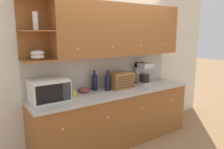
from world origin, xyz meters
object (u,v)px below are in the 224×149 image
Objects in this scene: microwave at (49,90)px; wine_bottle at (108,81)px; mug at (131,81)px; second_wine_bottle at (95,81)px; mug_blue_second at (74,93)px; coffee_maker at (143,73)px; bread_box at (121,80)px; bowl_stack_on_counter at (84,90)px.

microwave is 0.97m from wine_bottle.
microwave is at bearing -174.12° from mug.
second_wine_bottle is 0.21m from wine_bottle.
coffee_maker is (1.42, 0.07, 0.15)m from mug_blue_second.
second_wine_bottle is 1.00m from coffee_maker.
second_wine_bottle is at bearing 162.79° from bread_box.
mug is at bearing 7.90° from mug_blue_second.
bread_box is at bearing -17.21° from second_wine_bottle.
coffee_maker is at bearing 4.16° from wine_bottle.
bread_box reaches higher than mug_blue_second.
wine_bottle is at bearing 0.76° from mug_blue_second.
second_wine_bottle and wine_bottle have the same top height.
bowl_stack_on_counter is 0.56× the size of wine_bottle.
microwave reaches higher than bread_box.
wine_bottle reaches higher than mug.
mug is (0.34, 0.17, -0.09)m from bread_box.
coffee_maker is (0.22, -0.10, 0.15)m from mug.
coffee_maker reaches higher than bowl_stack_on_counter.
second_wine_bottle reaches higher than mug_blue_second.
bowl_stack_on_counter is 0.98m from mug.
second_wine_bottle is 0.46m from bread_box.
mug is (0.61, 0.16, -0.10)m from wine_bottle.
bowl_stack_on_counter is 0.23m from second_wine_bottle.
second_wine_bottle is at bearing 3.69° from bowl_stack_on_counter.
wine_bottle is (0.17, -0.13, -0.00)m from second_wine_bottle.
microwave is 1.50× the size of second_wine_bottle.
bowl_stack_on_counter is (0.23, 0.12, -0.01)m from mug_blue_second.
second_wine_bottle is 3.61× the size of mug.
bowl_stack_on_counter is (0.60, 0.12, -0.12)m from microwave.
bread_box reaches higher than bowl_stack_on_counter.
mug_blue_second is 0.87m from bread_box.
wine_bottle reaches higher than microwave.
bowl_stack_on_counter is at bearing 11.13° from microwave.
wine_bottle is 0.83m from coffee_maker.
bowl_stack_on_counter is 0.40m from wine_bottle.
mug_blue_second is 0.28× the size of second_wine_bottle.
bread_box is 1.02× the size of coffee_maker.
bread_box reaches higher than mug.
second_wine_bottle is at bearing 17.68° from mug_blue_second.
mug_blue_second is 1.43m from coffee_maker.
mug is (0.78, 0.03, -0.10)m from second_wine_bottle.
wine_bottle is at bearing -17.62° from bowl_stack_on_counter.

